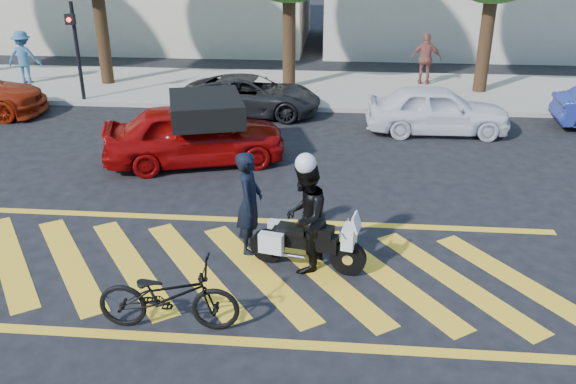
# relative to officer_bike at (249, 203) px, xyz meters

# --- Properties ---
(ground) EXTENTS (90.00, 90.00, 0.00)m
(ground) POSITION_rel_officer_bike_xyz_m (-0.28, -0.74, -0.94)
(ground) COLOR black
(ground) RESTS_ON ground
(sidewalk) EXTENTS (60.00, 5.00, 0.15)m
(sidewalk) POSITION_rel_officer_bike_xyz_m (-0.28, 11.26, -0.86)
(sidewalk) COLOR #9E998E
(sidewalk) RESTS_ON ground
(crosswalk) EXTENTS (12.33, 4.00, 0.01)m
(crosswalk) POSITION_rel_officer_bike_xyz_m (-0.32, -0.74, -0.93)
(crosswalk) COLOR yellow
(crosswalk) RESTS_ON ground
(signal_pole) EXTENTS (0.28, 0.43, 3.20)m
(signal_pole) POSITION_rel_officer_bike_xyz_m (-6.78, 9.00, 0.98)
(signal_pole) COLOR black
(signal_pole) RESTS_ON ground
(officer_bike) EXTENTS (0.46, 0.69, 1.88)m
(officer_bike) POSITION_rel_officer_bike_xyz_m (0.00, 0.00, 0.00)
(officer_bike) COLOR black
(officer_bike) RESTS_ON ground
(bicycle) EXTENTS (2.08, 0.77, 1.08)m
(bicycle) POSITION_rel_officer_bike_xyz_m (-0.84, -2.38, -0.40)
(bicycle) COLOR black
(bicycle) RESTS_ON ground
(police_motorcycle) EXTENTS (2.01, 0.84, 0.90)m
(police_motorcycle) POSITION_rel_officer_bike_xyz_m (1.02, -0.52, -0.45)
(police_motorcycle) COLOR black
(police_motorcycle) RESTS_ON ground
(officer_moto) EXTENTS (0.91, 1.07, 1.93)m
(officer_moto) POSITION_rel_officer_bike_xyz_m (1.01, -0.53, 0.03)
(officer_moto) COLOR black
(officer_moto) RESTS_ON ground
(red_convertible) EXTENTS (4.66, 2.88, 1.48)m
(red_convertible) POSITION_rel_officer_bike_xyz_m (-1.96, 4.18, -0.20)
(red_convertible) COLOR #8E0706
(red_convertible) RESTS_ON ground
(parked_mid_left) EXTENTS (4.31, 2.18, 1.17)m
(parked_mid_left) POSITION_rel_officer_bike_xyz_m (-1.18, 8.39, -0.35)
(parked_mid_left) COLOR black
(parked_mid_left) RESTS_ON ground
(parked_mid_right) EXTENTS (3.95, 1.66, 1.33)m
(parked_mid_right) POSITION_rel_officer_bike_xyz_m (4.22, 7.06, -0.27)
(parked_mid_right) COLOR white
(parked_mid_right) RESTS_ON ground
(pedestrian_left) EXTENTS (1.21, 0.74, 1.82)m
(pedestrian_left) POSITION_rel_officer_bike_xyz_m (-9.63, 11.00, 0.12)
(pedestrian_left) COLOR #366895
(pedestrian_left) RESTS_ON sidewalk
(pedestrian_right) EXTENTS (1.08, 0.53, 1.77)m
(pedestrian_right) POSITION_rel_officer_bike_xyz_m (4.45, 12.05, 0.10)
(pedestrian_right) COLOR #9C5347
(pedestrian_right) RESTS_ON sidewalk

